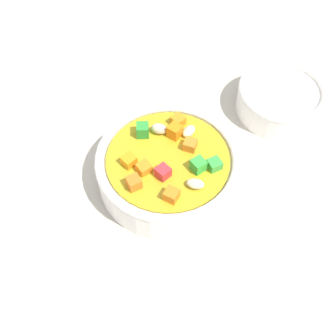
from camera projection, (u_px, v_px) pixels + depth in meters
The scene contains 4 objects.
ground_plane at pixel (168, 183), 58.23cm from camera, with size 140.00×140.00×2.00cm, color #BAB2A0.
soup_bowl_main at pixel (168, 167), 55.14cm from camera, with size 18.34×18.34×6.38cm.
spoon at pixel (51, 185), 56.39cm from camera, with size 5.32×23.74×0.96cm.
side_bowl_small at pixel (281, 98), 62.81cm from camera, with size 12.74×12.74×4.51cm.
Camera 1 is at (7.28, -31.21, 47.66)cm, focal length 46.12 mm.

